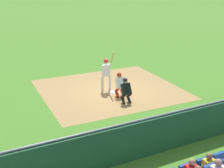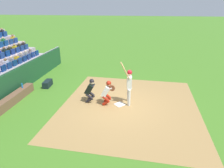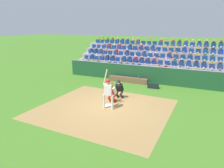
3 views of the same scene
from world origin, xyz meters
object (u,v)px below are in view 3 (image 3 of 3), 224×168
Objects in this scene: batter_at_plate at (108,91)px; catcher_crouching at (111,91)px; water_bottle_on_bench at (139,77)px; home_plate_umpire at (119,88)px; dugout_bench at (128,80)px; home_plate_marker at (108,105)px; equipment_duffel_bag at (153,86)px.

catcher_crouching is (0.25, -1.04, -0.39)m from batter_at_plate.
home_plate_umpire is at bearing 87.46° from water_bottle_on_bench.
catcher_crouching is 4.80m from dugout_bench.
batter_at_plate is at bearing 103.69° from catcher_crouching.
catcher_crouching is 0.38× the size of dugout_bench.
home_plate_marker is 0.20× the size of batter_at_plate.
water_bottle_on_bench is 1.60m from equipment_duffel_bag.
batter_at_plate is 1.14m from catcher_crouching.
equipment_duffel_bag is (-1.53, -3.09, -0.50)m from home_plate_umpire.
equipment_duffel_bag is at bearing 162.04° from dugout_bench.
batter_at_plate is at bearing 98.76° from dugout_bench.
batter_at_plate is 1.75× the size of home_plate_umpire.
home_plate_umpire is at bearing 58.52° from equipment_duffel_bag.
dugout_bench is 2.43m from equipment_duffel_bag.
water_bottle_on_bench reaches higher than dugout_bench.
catcher_crouching is 4.75m from water_bottle_on_bench.
dugout_bench reaches higher than equipment_duffel_bag.
dugout_bench is (0.67, -5.35, 0.20)m from home_plate_marker.
home_plate_marker is 0.54× the size of equipment_duffel_bag.
home_plate_umpire reaches higher than water_bottle_on_bench.
home_plate_marker is at bearing 97.10° from dugout_bench.
home_plate_marker is 4.89m from equipment_duffel_bag.
batter_at_plate is at bearing 93.07° from home_plate_umpire.
catcher_crouching is 4.35m from equipment_duffel_bag.
home_plate_marker is 0.13× the size of dugout_bench.
equipment_duffel_bag is at bearing -112.84° from catcher_crouching.
batter_at_plate is at bearing 68.98° from equipment_duffel_bag.
batter_at_plate is at bearing 89.33° from water_bottle_on_bench.
water_bottle_on_bench is at bearing -93.10° from home_plate_marker.
equipment_duffel_bag is (-1.42, -5.02, -0.91)m from batter_at_plate.
home_plate_marker is 0.93m from catcher_crouching.
dugout_bench reaches higher than home_plate_marker.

